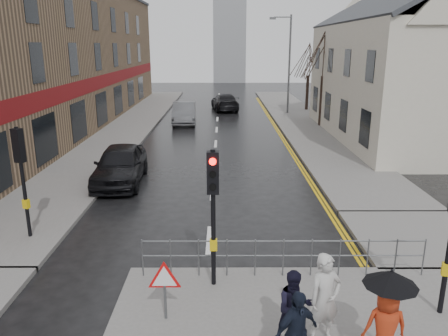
{
  "coord_description": "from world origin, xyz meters",
  "views": [
    {
      "loc": [
        0.42,
        -9.35,
        5.82
      ],
      "look_at": [
        0.47,
        5.36,
        1.63
      ],
      "focal_mm": 35.0,
      "sensor_mm": 36.0,
      "label": 1
    }
  ],
  "objects_px": {
    "car_mid": "(184,113)",
    "car_parked": "(120,164)",
    "pedestrian_a": "(325,299)",
    "pedestrian_b": "(294,308)",
    "pedestrian_d": "(296,333)",
    "pedestrian_with_umbrella": "(387,313)"
  },
  "relations": [
    {
      "from": "pedestrian_with_umbrella",
      "to": "pedestrian_d",
      "type": "bearing_deg",
      "value": -174.06
    },
    {
      "from": "pedestrian_with_umbrella",
      "to": "pedestrian_d",
      "type": "xyz_separation_m",
      "value": [
        -1.63,
        -0.17,
        -0.28
      ]
    },
    {
      "from": "pedestrian_with_umbrella",
      "to": "pedestrian_b",
      "type": "bearing_deg",
      "value": 156.76
    },
    {
      "from": "pedestrian_a",
      "to": "car_mid",
      "type": "bearing_deg",
      "value": 80.26
    },
    {
      "from": "pedestrian_with_umbrella",
      "to": "car_parked",
      "type": "relative_size",
      "value": 0.4
    },
    {
      "from": "pedestrian_a",
      "to": "car_parked",
      "type": "distance_m",
      "value": 12.5
    },
    {
      "from": "pedestrian_a",
      "to": "car_parked",
      "type": "xyz_separation_m",
      "value": [
        -6.4,
        10.73,
        -0.25
      ]
    },
    {
      "from": "pedestrian_a",
      "to": "pedestrian_b",
      "type": "xyz_separation_m",
      "value": [
        -0.59,
        -0.03,
        -0.17
      ]
    },
    {
      "from": "car_parked",
      "to": "pedestrian_d",
      "type": "bearing_deg",
      "value": -66.27
    },
    {
      "from": "pedestrian_b",
      "to": "car_parked",
      "type": "relative_size",
      "value": 0.32
    },
    {
      "from": "pedestrian_a",
      "to": "pedestrian_d",
      "type": "relative_size",
      "value": 1.16
    },
    {
      "from": "pedestrian_d",
      "to": "pedestrian_a",
      "type": "bearing_deg",
      "value": 19.62
    },
    {
      "from": "car_mid",
      "to": "pedestrian_b",
      "type": "bearing_deg",
      "value": -83.67
    },
    {
      "from": "pedestrian_a",
      "to": "pedestrian_b",
      "type": "distance_m",
      "value": 0.61
    },
    {
      "from": "pedestrian_with_umbrella",
      "to": "car_mid",
      "type": "bearing_deg",
      "value": 102.54
    },
    {
      "from": "car_mid",
      "to": "car_parked",
      "type": "bearing_deg",
      "value": -99.06
    },
    {
      "from": "pedestrian_a",
      "to": "pedestrian_with_umbrella",
      "type": "bearing_deg",
      "value": -56.85
    },
    {
      "from": "pedestrian_b",
      "to": "car_mid",
      "type": "distance_m",
      "value": 25.9
    },
    {
      "from": "pedestrian_d",
      "to": "pedestrian_with_umbrella",
      "type": "bearing_deg",
      "value": -25.47
    },
    {
      "from": "pedestrian_d",
      "to": "car_parked",
      "type": "relative_size",
      "value": 0.33
    },
    {
      "from": "pedestrian_with_umbrella",
      "to": "car_mid",
      "type": "xyz_separation_m",
      "value": [
        -5.83,
        26.2,
        -0.43
      ]
    },
    {
      "from": "pedestrian_b",
      "to": "car_parked",
      "type": "distance_m",
      "value": 12.24
    }
  ]
}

